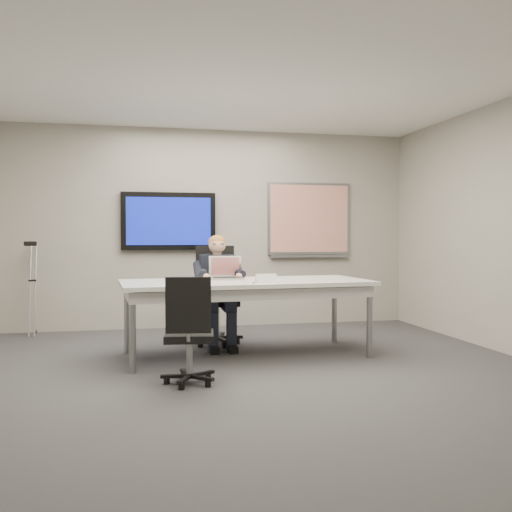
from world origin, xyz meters
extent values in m
cube|color=#323235|center=(0.00, 0.00, 0.00)|extent=(6.00, 6.00, 0.02)
cube|color=white|center=(0.00, 0.00, 2.80)|extent=(6.00, 6.00, 0.02)
cube|color=#9A958B|center=(0.00, 3.00, 1.40)|extent=(6.00, 0.02, 2.80)
cube|color=#9A958B|center=(0.00, -3.00, 1.40)|extent=(6.00, 0.02, 2.80)
cube|color=white|center=(0.20, 0.94, 0.79)|extent=(2.70, 1.26, 0.04)
cube|color=silver|center=(0.20, 0.94, 0.70)|extent=(2.59, 1.14, 0.11)
cylinder|color=gray|center=(-1.00, 0.40, 0.39)|extent=(0.07, 0.07, 0.77)
cylinder|color=gray|center=(1.46, 0.55, 0.39)|extent=(0.07, 0.07, 0.77)
cylinder|color=gray|center=(-1.06, 1.33, 0.39)|extent=(0.07, 0.07, 0.77)
cylinder|color=gray|center=(1.40, 1.47, 0.39)|extent=(0.07, 0.07, 0.77)
cube|color=black|center=(-0.50, 2.95, 1.50)|extent=(1.30, 0.08, 0.80)
cube|color=#0D1990|center=(-0.50, 2.90, 1.50)|extent=(1.16, 0.01, 0.66)
cube|color=gray|center=(1.55, 2.98, 1.55)|extent=(1.25, 0.04, 1.05)
cube|color=silver|center=(1.55, 2.95, 1.55)|extent=(1.18, 0.01, 0.98)
cube|color=gray|center=(1.55, 2.94, 1.00)|extent=(1.18, 0.05, 0.04)
cylinder|color=gray|center=(-0.02, 1.64, 0.31)|extent=(0.07, 0.07, 0.40)
cube|color=black|center=(-0.02, 1.64, 0.51)|extent=(0.55, 0.55, 0.08)
cube|color=black|center=(-0.01, 1.88, 0.88)|extent=(0.47, 0.09, 0.58)
cylinder|color=gray|center=(-0.52, -0.11, 0.25)|extent=(0.05, 0.05, 0.33)
cube|color=black|center=(-0.52, -0.11, 0.42)|extent=(0.47, 0.47, 0.06)
cube|color=black|center=(-0.55, -0.31, 0.72)|extent=(0.38, 0.10, 0.47)
cube|color=black|center=(-0.02, 1.60, 0.80)|extent=(0.41, 0.24, 0.56)
cube|color=#362216|center=(-0.02, 1.48, 0.82)|extent=(0.21, 0.02, 0.27)
sphere|color=#E2AA8A|center=(-0.02, 1.57, 1.19)|extent=(0.20, 0.20, 0.20)
ellipsoid|color=#955026|center=(-0.02, 1.58, 1.22)|extent=(0.21, 0.21, 0.18)
cube|color=#B9BABC|center=(0.02, 1.13, 0.82)|extent=(0.39, 0.30, 0.02)
cube|color=black|center=(0.02, 1.12, 0.84)|extent=(0.33, 0.21, 0.00)
cube|color=#B9BABC|center=(0.02, 1.30, 0.95)|extent=(0.37, 0.13, 0.24)
cube|color=red|center=(0.02, 1.29, 0.95)|extent=(0.32, 0.11, 0.20)
cylinder|color=black|center=(0.20, 0.58, 0.82)|extent=(0.04, 0.13, 0.01)
camera|label=1|loc=(-1.01, -5.06, 1.29)|focal=40.00mm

